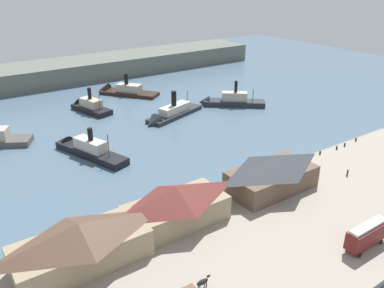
{
  "coord_description": "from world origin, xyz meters",
  "views": [
    {
      "loc": [
        -54.52,
        -61.96,
        44.74
      ],
      "look_at": [
        0.03,
        17.58,
        2.0
      ],
      "focal_mm": 36.96,
      "sensor_mm": 36.0,
      "label": 1
    }
  ],
  "objects": [
    {
      "name": "far_headland",
      "position": [
        0.0,
        110.0,
        4.0
      ],
      "size": [
        180.0,
        24.0,
        8.0
      ],
      "primitive_type": "cube",
      "color": "#60665B",
      "rests_on": "ground"
    },
    {
      "name": "ground_plane",
      "position": [
        0.0,
        0.0,
        0.0
      ],
      "size": [
        320.0,
        320.0,
        0.0
      ],
      "primitive_type": "plane",
      "color": "slate"
    },
    {
      "name": "mooring_post_east",
      "position": [
        24.52,
        -4.92,
        1.65
      ],
      "size": [
        0.44,
        0.44,
        0.9
      ],
      "primitive_type": "cylinder",
      "color": "black",
      "rests_on": "quay_promenade"
    },
    {
      "name": "ferry_shed_central_terminal",
      "position": [
        -22.07,
        -9.45,
        5.2
      ],
      "size": [
        19.36,
        9.43,
        7.88
      ],
      "color": "#998466",
      "rests_on": "quay_promenade"
    },
    {
      "name": "quay_promenade",
      "position": [
        0.0,
        -22.0,
        0.6
      ],
      "size": [
        110.0,
        36.0,
        1.2
      ],
      "primitive_type": "cube",
      "color": "#9E9384",
      "rests_on": "ground"
    },
    {
      "name": "horse_cart",
      "position": [
        -29.49,
        -25.56,
        2.12
      ],
      "size": [
        5.74,
        1.63,
        1.87
      ],
      "color": "brown",
      "rests_on": "quay_promenade"
    },
    {
      "name": "pedestrian_near_east_shed",
      "position": [
        20.4,
        -16.0,
        1.97
      ],
      "size": [
        0.42,
        0.42,
        1.68
      ],
      "color": "#4C3D33",
      "rests_on": "quay_promenade"
    },
    {
      "name": "ferry_shed_customs_shed",
      "position": [
        -40.43,
        -10.36,
        5.09
      ],
      "size": [
        21.56,
        9.81,
        7.66
      ],
      "color": "#998466",
      "rests_on": "quay_promenade"
    },
    {
      "name": "mooring_post_center_west",
      "position": [
        34.07,
        -5.36,
        1.65
      ],
      "size": [
        0.44,
        0.44,
        0.9
      ],
      "primitive_type": "cylinder",
      "color": "black",
      "rests_on": "quay_promenade"
    },
    {
      "name": "mooring_post_center_east",
      "position": [
        39.6,
        -4.94,
        1.65
      ],
      "size": [
        0.44,
        0.44,
        0.9
      ],
      "primitive_type": "cylinder",
      "color": "black",
      "rests_on": "quay_promenade"
    },
    {
      "name": "seawall_edge",
      "position": [
        0.0,
        -3.6,
        0.5
      ],
      "size": [
        110.0,
        0.8,
        1.0
      ],
      "primitive_type": "cube",
      "color": "gray",
      "rests_on": "ground"
    },
    {
      "name": "ferry_approaching_west",
      "position": [
        -10.82,
        65.09,
        1.59
      ],
      "size": [
        9.94,
        18.15,
        10.06
      ],
      "color": "black",
      "rests_on": "ground"
    },
    {
      "name": "ferry_outer_harbor",
      "position": [
        -24.36,
        32.03,
        1.56
      ],
      "size": [
        12.79,
        25.41,
        9.25
      ],
      "color": "black",
      "rests_on": "ground"
    },
    {
      "name": "ferry_departing_north",
      "position": [
        32.55,
        42.45,
        1.57
      ],
      "size": [
        21.4,
        18.77,
        10.49
      ],
      "color": "#23282D",
      "rests_on": "ground"
    },
    {
      "name": "mooring_post_west",
      "position": [
        30.65,
        -5.42,
        1.65
      ],
      "size": [
        0.44,
        0.44,
        0.9
      ],
      "primitive_type": "cylinder",
      "color": "black",
      "rests_on": "quay_promenade"
    },
    {
      "name": "street_tram",
      "position": [
        0.81,
        -33.53,
        3.83
      ],
      "size": [
        8.77,
        2.63,
        4.55
      ],
      "color": "maroon",
      "rests_on": "quay_promenade"
    },
    {
      "name": "ferry_approaching_east",
      "position": [
        8.08,
        42.7,
        1.35
      ],
      "size": [
        24.98,
        13.21,
        10.65
      ],
      "color": "#23282D",
      "rests_on": "ground"
    },
    {
      "name": "ferry_shed_east_terminal",
      "position": [
        1.56,
        -10.29,
        5.25
      ],
      "size": [
        19.47,
        10.38,
        7.97
      ],
      "color": "brown",
      "rests_on": "quay_promenade"
    },
    {
      "name": "ferry_near_quay",
      "position": [
        7.03,
        76.98,
        1.27
      ],
      "size": [
        20.23,
        23.57,
        10.76
      ],
      "color": "black",
      "rests_on": "ground"
    }
  ]
}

